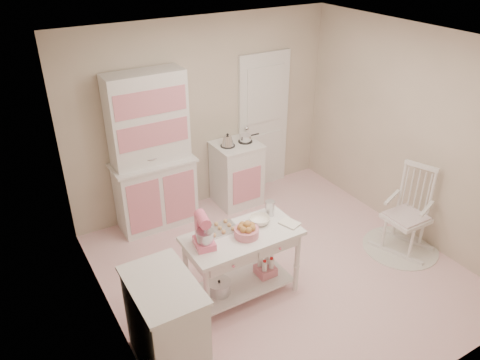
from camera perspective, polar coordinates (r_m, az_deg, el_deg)
name	(u,v)px	position (r m, az deg, el deg)	size (l,w,h in m)	color
room_shell	(288,141)	(4.73, 5.82, 4.69)	(3.84, 3.84, 2.62)	pink
door	(263,122)	(6.89, 2.86, 7.04)	(0.82, 0.05, 2.04)	white
hutch	(152,154)	(5.97, -10.69, 3.18)	(1.06, 0.50, 2.08)	white
stove	(237,173)	(6.63, -0.41, 0.84)	(0.62, 0.57, 0.92)	white
base_cabinet	(166,324)	(4.38, -8.99, -16.91)	(0.54, 0.84, 0.92)	white
lace_rug	(400,247)	(6.25, 18.92, -7.76)	(0.92, 0.92, 0.01)	white
rocking_chair	(407,211)	(5.96, 19.74, -3.53)	(0.48, 0.72, 1.10)	white
work_table	(242,265)	(5.02, 0.27, -10.35)	(1.20, 0.60, 0.80)	white
stand_mixer	(204,232)	(4.53, -4.43, -6.29)	(0.20, 0.28, 0.34)	pink
cookie_tray	(221,229)	(4.84, -2.35, -6.00)	(0.34, 0.24, 0.02)	silver
bread_basket	(247,232)	(4.72, 0.81, -6.41)	(0.25, 0.25, 0.09)	pink
mixing_bowl	(260,220)	(4.93, 2.41, -4.93)	(0.22, 0.22, 0.07)	white
metal_pitcher	(270,208)	(5.04, 3.65, -3.44)	(0.10, 0.10, 0.17)	silver
recipe_book	(285,226)	(4.90, 5.55, -5.64)	(0.15, 0.20, 0.02)	white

